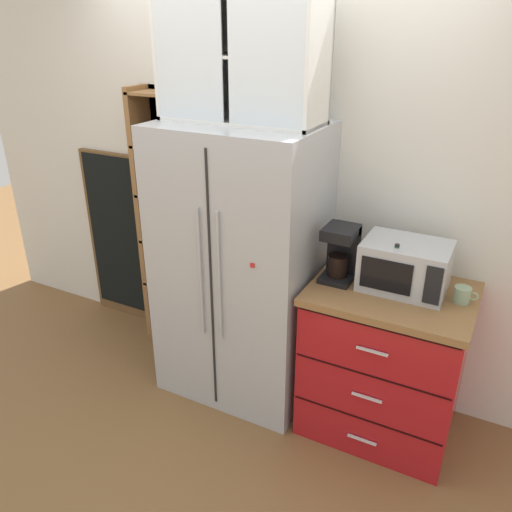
{
  "coord_description": "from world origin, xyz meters",
  "views": [
    {
      "loc": [
        1.37,
        -2.41,
        2.2
      ],
      "look_at": [
        0.1,
        0.01,
        0.94
      ],
      "focal_mm": 35.71,
      "sensor_mm": 36.0,
      "label": 1
    }
  ],
  "objects_px": {
    "refrigerator": "(241,266)",
    "mug_navy": "(397,279)",
    "coffee_maker": "(341,252)",
    "microwave": "(405,266)",
    "bottle_green": "(394,272)",
    "chalkboard_menu": "(120,238)",
    "mug_sage": "(462,295)"
  },
  "relations": [
    {
      "from": "microwave",
      "to": "coffee_maker",
      "type": "distance_m",
      "value": 0.34
    },
    {
      "from": "mug_navy",
      "to": "bottle_green",
      "type": "height_order",
      "value": "bottle_green"
    },
    {
      "from": "mug_sage",
      "to": "mug_navy",
      "type": "distance_m",
      "value": 0.34
    },
    {
      "from": "microwave",
      "to": "chalkboard_menu",
      "type": "height_order",
      "value": "chalkboard_menu"
    },
    {
      "from": "mug_sage",
      "to": "mug_navy",
      "type": "xyz_separation_m",
      "value": [
        -0.34,
        0.02,
        0.0
      ]
    },
    {
      "from": "coffee_maker",
      "to": "chalkboard_menu",
      "type": "xyz_separation_m",
      "value": [
        -1.87,
        0.29,
        -0.38
      ]
    },
    {
      "from": "mug_navy",
      "to": "chalkboard_menu",
      "type": "relative_size",
      "value": 0.08
    },
    {
      "from": "refrigerator",
      "to": "bottle_green",
      "type": "relative_size",
      "value": 6.12
    },
    {
      "from": "refrigerator",
      "to": "mug_sage",
      "type": "bearing_deg",
      "value": 2.46
    },
    {
      "from": "refrigerator",
      "to": "microwave",
      "type": "height_order",
      "value": "refrigerator"
    },
    {
      "from": "refrigerator",
      "to": "mug_navy",
      "type": "xyz_separation_m",
      "value": [
        0.91,
        0.08,
        0.09
      ]
    },
    {
      "from": "chalkboard_menu",
      "to": "microwave",
      "type": "bearing_deg",
      "value": -6.42
    },
    {
      "from": "microwave",
      "to": "coffee_maker",
      "type": "relative_size",
      "value": 1.42
    },
    {
      "from": "chalkboard_menu",
      "to": "mug_sage",
      "type": "bearing_deg",
      "value": -5.97
    },
    {
      "from": "microwave",
      "to": "mug_navy",
      "type": "height_order",
      "value": "microwave"
    },
    {
      "from": "coffee_maker",
      "to": "mug_navy",
      "type": "bearing_deg",
      "value": 9.33
    },
    {
      "from": "bottle_green",
      "to": "chalkboard_menu",
      "type": "relative_size",
      "value": 0.21
    },
    {
      "from": "mug_navy",
      "to": "bottle_green",
      "type": "bearing_deg",
      "value": -91.41
    },
    {
      "from": "microwave",
      "to": "mug_navy",
      "type": "distance_m",
      "value": 0.1
    },
    {
      "from": "bottle_green",
      "to": "mug_sage",
      "type": "bearing_deg",
      "value": 11.84
    },
    {
      "from": "refrigerator",
      "to": "mug_sage",
      "type": "height_order",
      "value": "refrigerator"
    },
    {
      "from": "mug_sage",
      "to": "chalkboard_menu",
      "type": "height_order",
      "value": "chalkboard_menu"
    },
    {
      "from": "coffee_maker",
      "to": "mug_navy",
      "type": "height_order",
      "value": "coffee_maker"
    },
    {
      "from": "coffee_maker",
      "to": "microwave",
      "type": "bearing_deg",
      "value": 7.04
    },
    {
      "from": "microwave",
      "to": "bottle_green",
      "type": "height_order",
      "value": "bottle_green"
    },
    {
      "from": "refrigerator",
      "to": "chalkboard_menu",
      "type": "relative_size",
      "value": 1.27
    },
    {
      "from": "mug_navy",
      "to": "chalkboard_menu",
      "type": "height_order",
      "value": "chalkboard_menu"
    },
    {
      "from": "microwave",
      "to": "bottle_green",
      "type": "xyz_separation_m",
      "value": [
        -0.04,
        -0.08,
        -0.01
      ]
    },
    {
      "from": "microwave",
      "to": "mug_navy",
      "type": "xyz_separation_m",
      "value": [
        -0.04,
        0.01,
        -0.09
      ]
    },
    {
      "from": "refrigerator",
      "to": "bottle_green",
      "type": "xyz_separation_m",
      "value": [
        0.91,
        -0.02,
        0.17
      ]
    },
    {
      "from": "refrigerator",
      "to": "coffee_maker",
      "type": "height_order",
      "value": "refrigerator"
    },
    {
      "from": "bottle_green",
      "to": "chalkboard_menu",
      "type": "bearing_deg",
      "value": 171.27
    }
  ]
}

